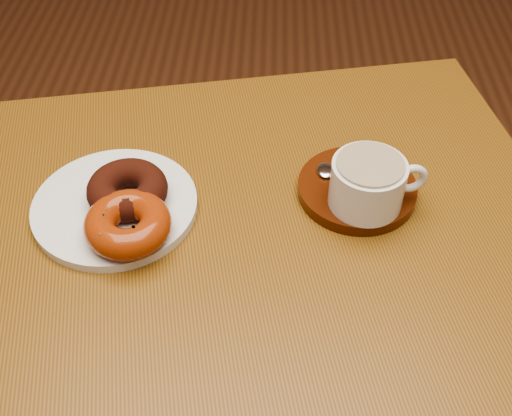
{
  "coord_description": "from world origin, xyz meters",
  "views": [
    {
      "loc": [
        -0.16,
        -0.24,
        1.39
      ],
      "look_at": [
        -0.17,
        0.34,
        0.81
      ],
      "focal_mm": 45.0,
      "sensor_mm": 36.0,
      "label": 1
    }
  ],
  "objects_px": {
    "saucer": "(357,189)",
    "coffee_cup": "(369,183)",
    "cafe_table": "(242,279)",
    "donut_plate": "(115,206)"
  },
  "relations": [
    {
      "from": "saucer",
      "to": "coffee_cup",
      "type": "distance_m",
      "value": 0.05
    },
    {
      "from": "cafe_table",
      "to": "donut_plate",
      "type": "xyz_separation_m",
      "value": [
        -0.17,
        0.01,
        0.13
      ]
    },
    {
      "from": "coffee_cup",
      "to": "saucer",
      "type": "bearing_deg",
      "value": 95.12
    },
    {
      "from": "cafe_table",
      "to": "coffee_cup",
      "type": "bearing_deg",
      "value": -4.53
    },
    {
      "from": "donut_plate",
      "to": "saucer",
      "type": "height_order",
      "value": "saucer"
    },
    {
      "from": "saucer",
      "to": "coffee_cup",
      "type": "height_order",
      "value": "coffee_cup"
    },
    {
      "from": "donut_plate",
      "to": "saucer",
      "type": "xyz_separation_m",
      "value": [
        0.32,
        0.04,
        0.0
      ]
    },
    {
      "from": "donut_plate",
      "to": "coffee_cup",
      "type": "xyz_separation_m",
      "value": [
        0.33,
        0.01,
        0.04
      ]
    },
    {
      "from": "cafe_table",
      "to": "donut_plate",
      "type": "relative_size",
      "value": 4.4
    },
    {
      "from": "saucer",
      "to": "coffee_cup",
      "type": "relative_size",
      "value": 1.26
    }
  ]
}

